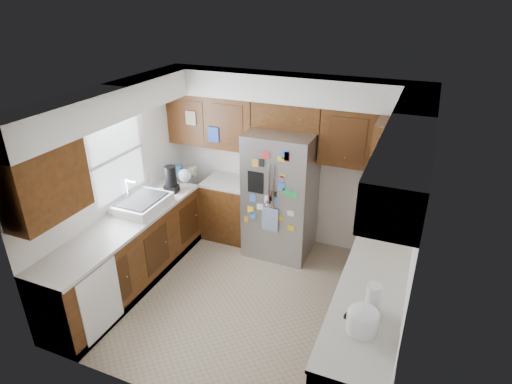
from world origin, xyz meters
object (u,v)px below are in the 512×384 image
pantry (393,203)px  fridge (281,194)px  rice_cooker (363,318)px  paper_towel (373,299)px

pantry → fridge: 1.51m
pantry → rice_cooker: 2.17m
pantry → paper_towel: 1.91m
fridge → paper_towel: bearing=-51.9°
pantry → paper_towel: size_ratio=7.47×
pantry → fridge: bearing=177.9°
pantry → rice_cooker: size_ratio=7.73×
paper_towel → fridge: bearing=128.1°
paper_towel → pantry: bearing=91.3°
fridge → rice_cooker: bearing=-56.0°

